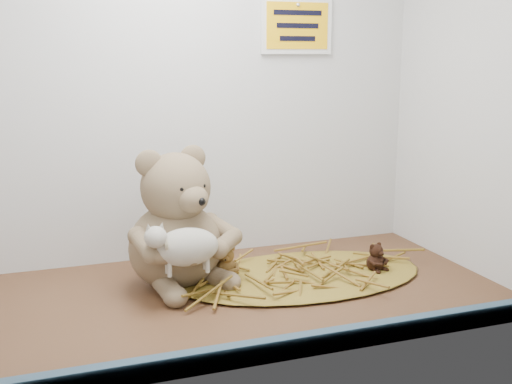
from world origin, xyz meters
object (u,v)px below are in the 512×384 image
object	(u,v)px
main_teddy	(175,217)
mini_teddy_brown	(376,256)
mini_teddy_tan	(226,261)
toy_lamb	(187,247)

from	to	relation	value
main_teddy	mini_teddy_brown	world-z (taller)	main_teddy
main_teddy	mini_teddy_tan	bearing A→B (deg)	-30.71
main_teddy	toy_lamb	xyz separation A→B (cm)	(0.00, -10.62, -3.37)
main_teddy	mini_teddy_tan	xyz separation A→B (cm)	(10.56, -1.96, -10.07)
toy_lamb	mini_teddy_brown	xyz separation A→B (cm)	(43.60, 2.34, -7.21)
mini_teddy_tan	main_teddy	bearing A→B (deg)	-171.22
main_teddy	mini_teddy_tan	size ratio (longest dim) A/B	4.04
toy_lamb	mini_teddy_brown	size ratio (longest dim) A/B	2.61
main_teddy	toy_lamb	size ratio (longest dim) A/B	1.80
mini_teddy_tan	mini_teddy_brown	distance (cm)	33.65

